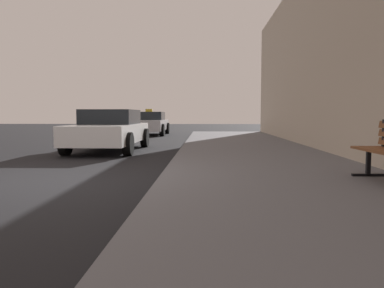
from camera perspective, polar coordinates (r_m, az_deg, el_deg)
ground_plane at (r=6.82m, az=-21.67°, el=-5.35°), size 80.00×80.00×0.00m
sidewalk at (r=6.36m, az=13.60°, el=-5.16°), size 4.00×32.00×0.15m
car_white at (r=12.19m, az=-12.07°, el=2.07°), size 1.95×4.42×1.27m
car_silver at (r=21.43m, az=-6.44°, el=3.09°), size 2.04×4.20×1.43m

